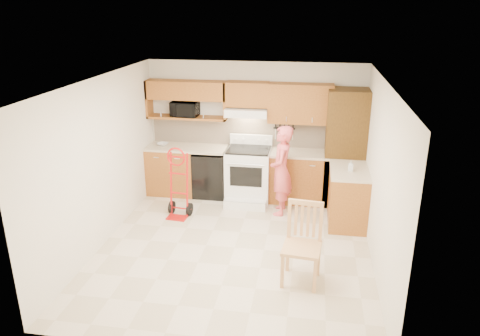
% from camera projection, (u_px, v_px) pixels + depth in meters
% --- Properties ---
extents(floor, '(4.00, 4.50, 0.02)m').
position_uv_depth(floor, '(235.00, 248.00, 6.93)').
color(floor, beige).
rests_on(floor, ground).
extents(ceiling, '(4.00, 4.50, 0.02)m').
position_uv_depth(ceiling, '(234.00, 81.00, 6.08)').
color(ceiling, white).
rests_on(ceiling, ground).
extents(wall_back, '(4.00, 0.02, 2.50)m').
position_uv_depth(wall_back, '(255.00, 129.00, 8.60)').
color(wall_back, '#F1E4C8').
rests_on(wall_back, ground).
extents(wall_front, '(4.00, 0.02, 2.50)m').
position_uv_depth(wall_front, '(194.00, 249.00, 4.40)').
color(wall_front, '#F1E4C8').
rests_on(wall_front, ground).
extents(wall_left, '(0.02, 4.50, 2.50)m').
position_uv_depth(wall_left, '(101.00, 162.00, 6.81)').
color(wall_left, '#F1E4C8').
rests_on(wall_left, ground).
extents(wall_right, '(0.02, 4.50, 2.50)m').
position_uv_depth(wall_right, '(381.00, 178.00, 6.20)').
color(wall_right, '#F1E4C8').
rests_on(wall_right, ground).
extents(backsplash, '(3.92, 0.03, 0.55)m').
position_uv_depth(backsplash, '(255.00, 132.00, 8.60)').
color(backsplash, beige).
rests_on(backsplash, wall_back).
extents(lower_cab_left, '(0.90, 0.60, 0.90)m').
position_uv_depth(lower_cab_left, '(173.00, 170.00, 8.82)').
color(lower_cab_left, '#A16025').
rests_on(lower_cab_left, ground).
extents(dishwasher, '(0.60, 0.60, 0.85)m').
position_uv_depth(dishwasher, '(211.00, 174.00, 8.71)').
color(dishwasher, black).
rests_on(dishwasher, ground).
extents(lower_cab_right, '(1.14, 0.60, 0.90)m').
position_uv_depth(lower_cab_right, '(297.00, 177.00, 8.46)').
color(lower_cab_right, '#A16025').
rests_on(lower_cab_right, ground).
extents(countertop_left, '(1.50, 0.63, 0.04)m').
position_uv_depth(countertop_left, '(187.00, 148.00, 8.61)').
color(countertop_left, beige).
rests_on(countertop_left, lower_cab_left).
extents(countertop_right, '(1.14, 0.63, 0.04)m').
position_uv_depth(countertop_right, '(298.00, 153.00, 8.30)').
color(countertop_right, beige).
rests_on(countertop_right, lower_cab_right).
extents(cab_return_right, '(0.60, 1.00, 0.90)m').
position_uv_depth(cab_return_right, '(348.00, 197.00, 7.59)').
color(cab_return_right, '#A16025').
rests_on(cab_return_right, ground).
extents(countertop_return, '(0.63, 1.00, 0.04)m').
position_uv_depth(countertop_return, '(350.00, 171.00, 7.43)').
color(countertop_return, beige).
rests_on(countertop_return, cab_return_right).
extents(pantry_tall, '(0.70, 0.60, 2.10)m').
position_uv_depth(pantry_tall, '(345.00, 148.00, 8.13)').
color(pantry_tall, '#50330E').
rests_on(pantry_tall, ground).
extents(upper_cab_left, '(1.50, 0.33, 0.34)m').
position_uv_depth(upper_cab_left, '(186.00, 90.00, 8.38)').
color(upper_cab_left, '#A16025').
rests_on(upper_cab_left, wall_back).
extents(upper_shelf_mw, '(1.50, 0.33, 0.04)m').
position_uv_depth(upper_shelf_mw, '(187.00, 117.00, 8.55)').
color(upper_shelf_mw, '#A16025').
rests_on(upper_shelf_mw, wall_back).
extents(upper_cab_center, '(0.76, 0.33, 0.44)m').
position_uv_depth(upper_cab_center, '(248.00, 94.00, 8.22)').
color(upper_cab_center, '#A16025').
rests_on(upper_cab_center, wall_back).
extents(upper_cab_right, '(1.14, 0.33, 0.70)m').
position_uv_depth(upper_cab_right, '(301.00, 103.00, 8.13)').
color(upper_cab_right, '#A16025').
rests_on(upper_cab_right, wall_back).
extents(range_hood, '(0.76, 0.46, 0.14)m').
position_uv_depth(range_hood, '(247.00, 112.00, 8.27)').
color(range_hood, white).
rests_on(range_hood, wall_back).
extents(knife_strip, '(0.40, 0.05, 0.29)m').
position_uv_depth(knife_strip, '(284.00, 132.00, 8.47)').
color(knife_strip, black).
rests_on(knife_strip, backsplash).
extents(microwave, '(0.51, 0.36, 0.27)m').
position_uv_depth(microwave, '(185.00, 109.00, 8.51)').
color(microwave, black).
rests_on(microwave, upper_shelf_mw).
extents(range, '(0.79, 1.04, 1.17)m').
position_uv_depth(range, '(248.00, 171.00, 8.39)').
color(range, white).
rests_on(range, ground).
extents(person, '(0.38, 0.57, 1.57)m').
position_uv_depth(person, '(281.00, 171.00, 7.83)').
color(person, '#E3555B').
rests_on(person, ground).
extents(hand_truck, '(0.48, 0.45, 1.12)m').
position_uv_depth(hand_truck, '(177.00, 186.00, 7.76)').
color(hand_truck, red).
rests_on(hand_truck, ground).
extents(dining_chair, '(0.53, 0.57, 1.07)m').
position_uv_depth(dining_chair, '(302.00, 245.00, 5.91)').
color(dining_chair, tan).
rests_on(dining_chair, ground).
extents(soap_bottle, '(0.08, 0.08, 0.17)m').
position_uv_depth(soap_bottle, '(351.00, 166.00, 7.34)').
color(soap_bottle, white).
rests_on(soap_bottle, countertop_return).
extents(bowl, '(0.25, 0.25, 0.05)m').
position_uv_depth(bowl, '(163.00, 144.00, 8.67)').
color(bowl, white).
rests_on(bowl, countertop_left).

